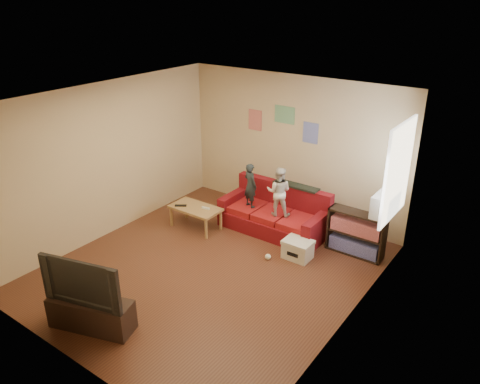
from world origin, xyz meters
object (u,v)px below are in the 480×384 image
Objects in this scene: child_b at (279,192)px; television at (86,279)px; file_box at (298,249)px; sofa at (276,215)px; tv_stand at (92,314)px; child_a at (250,185)px; bookshelf at (356,235)px; coffee_table at (195,210)px.

television is (-0.66, -3.55, -0.10)m from child_b.
television reaches higher than file_box.
television reaches higher than sofa.
sofa reaches higher than tv_stand.
bookshelf is (1.98, 0.21, -0.48)m from child_a.
child_a is 3.55m from television.
television reaches higher than tv_stand.
coffee_table is at bearing 57.65° from child_a.
coffee_table is 2.88m from bookshelf.
coffee_table is 0.82× the size of television.
coffee_table is 0.98× the size of bookshelf.
sofa is 3.78m from television.
television reaches higher than coffee_table.
bookshelf is at bearing 43.15° from tv_stand.
child_b reaches higher than sofa.
television is at bearing -97.83° from sofa.
sofa is 4.14× the size of file_box.
sofa is 0.72m from child_a.
television is (-1.34, -3.07, 0.58)m from file_box.
sofa is at bearing 63.86° from tv_stand.
coffee_table is 2.99m from tv_stand.
child_a is at bearing -21.95° from child_b.
coffee_table is at bearing -175.42° from file_box.
child_b is 1.08m from file_box.
child_b is 1.59m from coffee_table.
child_b reaches higher than coffee_table.
tv_stand is (-0.66, -3.55, -0.64)m from child_b.
bookshelf is at bearing 166.57° from child_b.
tv_stand reaches higher than file_box.
tv_stand is at bearing 106.81° from child_a.
bookshelf reaches higher than file_box.
child_a is 0.88× the size of bookshelf.
tv_stand is 0.99× the size of television.
bookshelf is 4.29m from television.
child_b is 0.79× the size of television.
coffee_table is at bearing -146.47° from sofa.
sofa is at bearing -178.45° from bookshelf.
bookshelf is (1.38, 0.21, -0.51)m from child_b.
sofa is at bearing -142.08° from child_a.
child_a is at bearing 159.47° from file_box.
coffee_table is at bearing 88.55° from television.
child_b reaches higher than file_box.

